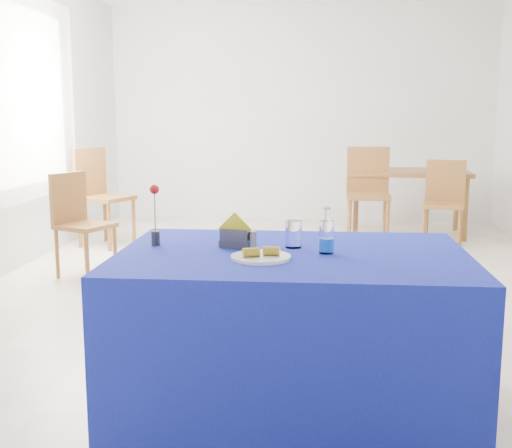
{
  "coord_description": "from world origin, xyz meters",
  "views": [
    {
      "loc": [
        0.2,
        -5.06,
        1.38
      ],
      "look_at": [
        -0.05,
        -2.37,
        0.92
      ],
      "focal_mm": 45.0,
      "sensor_mm": 36.0,
      "label": 1
    }
  ],
  "objects": [
    {
      "name": "curtain",
      "position": [
        -2.4,
        0.8,
        1.55
      ],
      "size": [
        0.04,
        1.75,
        1.85
      ],
      "primitive_type": "cube",
      "color": "white",
      "rests_on": "room_shell"
    },
    {
      "name": "window_pane",
      "position": [
        -2.47,
        0.8,
        1.55
      ],
      "size": [
        0.04,
        1.5,
        1.6
      ],
      "primitive_type": "cube",
      "color": "white",
      "rests_on": "room_shell"
    },
    {
      "name": "napkin_holder",
      "position": [
        -0.18,
        -2.1,
        0.81
      ],
      "size": [
        0.16,
        0.08,
        0.17
      ],
      "color": "#38383D",
      "rests_on": "blue_table"
    },
    {
      "name": "floor",
      "position": [
        0.0,
        0.0,
        0.0
      ],
      "size": [
        7.0,
        7.0,
        0.0
      ],
      "primitive_type": "plane",
      "color": "beige",
      "rests_on": "ground"
    },
    {
      "name": "chair_win_a",
      "position": [
        -1.84,
        0.23,
        0.52
      ],
      "size": [
        0.53,
        0.53,
        0.9
      ],
      "rotation": [
        0.0,
        0.0,
        1.16
      ],
      "color": "brown",
      "rests_on": "floor"
    },
    {
      "name": "chair_bg_left",
      "position": [
        0.78,
        2.03,
        0.6
      ],
      "size": [
        0.48,
        0.48,
        1.04
      ],
      "rotation": [
        0.0,
        0.0,
        -0.03
      ],
      "color": "brown",
      "rests_on": "floor"
    },
    {
      "name": "plate",
      "position": [
        -0.03,
        -2.33,
        0.77
      ],
      "size": [
        0.26,
        0.26,
        0.01
      ],
      "primitive_type": "cylinder",
      "color": "white",
      "rests_on": "blue_table"
    },
    {
      "name": "chair_win_b",
      "position": [
        -2.1,
        1.55,
        0.6
      ],
      "size": [
        0.61,
        0.61,
        1.04
      ],
      "rotation": [
        0.0,
        0.0,
        1.18
      ],
      "color": "brown",
      "rests_on": "floor"
    },
    {
      "name": "water_bottle",
      "position": [
        0.25,
        -2.19,
        0.83
      ],
      "size": [
        0.07,
        0.07,
        0.21
      ],
      "color": "white",
      "rests_on": "blue_table"
    },
    {
      "name": "room_shell",
      "position": [
        0.0,
        0.0,
        1.75
      ],
      "size": [
        7.0,
        7.0,
        7.0
      ],
      "color": "silver",
      "rests_on": "ground"
    },
    {
      "name": "chair_bg_right",
      "position": [
        1.56,
        1.81,
        0.53
      ],
      "size": [
        0.5,
        0.5,
        0.92
      ],
      "rotation": [
        0.0,
        0.0,
        -0.24
      ],
      "color": "brown",
      "rests_on": "floor"
    },
    {
      "name": "oak_table",
      "position": [
        1.29,
        2.51,
        0.68
      ],
      "size": [
        1.4,
        0.96,
        0.76
      ],
      "color": "brown",
      "rests_on": "floor"
    },
    {
      "name": "drinking_glass",
      "position": [
        0.1,
        -2.07,
        0.82
      ],
      "size": [
        0.08,
        0.08,
        0.13
      ],
      "primitive_type": "cylinder",
      "color": "white",
      "rests_on": "blue_table"
    },
    {
      "name": "salt_shaker",
      "position": [
        -0.09,
        -2.13,
        0.8
      ],
      "size": [
        0.03,
        0.03,
        0.08
      ],
      "primitive_type": "cylinder",
      "color": "slate",
      "rests_on": "blue_table"
    },
    {
      "name": "banana_pieces",
      "position": [
        -0.03,
        -2.35,
        0.8
      ],
      "size": [
        0.17,
        0.09,
        0.04
      ],
      "color": "gold",
      "rests_on": "plate"
    },
    {
      "name": "rose_vase",
      "position": [
        -0.56,
        -2.09,
        0.9
      ],
      "size": [
        0.05,
        0.05,
        0.29
      ],
      "color": "#242429",
      "rests_on": "blue_table"
    },
    {
      "name": "pepper_shaker",
      "position": [
        -0.15,
        -2.04,
        0.8
      ],
      "size": [
        0.03,
        0.03,
        0.08
      ],
      "primitive_type": "cylinder",
      "color": "slate",
      "rests_on": "blue_table"
    },
    {
      "name": "blue_table",
      "position": [
        0.1,
        -2.17,
        0.38
      ],
      "size": [
        1.6,
        1.1,
        0.76
      ],
      "color": "navy",
      "rests_on": "floor"
    }
  ]
}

